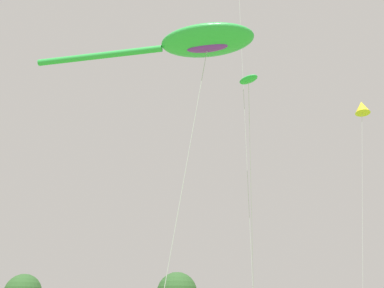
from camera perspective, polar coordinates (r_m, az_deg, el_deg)
The scene contains 3 objects.
big_show_kite at distance 20.48m, azimuth 1.01°, elevation 12.42°, with size 7.44×8.29×14.10m.
small_kite_streamer_purple at distance 22.55m, azimuth 6.97°, elevation 7.48°, with size 3.24×3.95×13.42m.
small_kite_stunt_black at distance 28.41m, azimuth 20.17°, elevation 4.17°, with size 3.21×1.16×14.46m.
Camera 1 is at (-9.23, -2.93, 1.99)m, focal length 43.37 mm.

